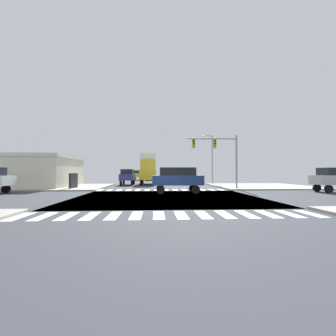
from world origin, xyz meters
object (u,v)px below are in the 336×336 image
object	(u,v)px
suv_middle_4	(128,176)
box_truck_outer_1	(148,168)
bank_building	(13,171)
pickup_trailing_3	(150,175)
suv_nearside_1	(177,178)
suv_crossing_2	(138,174)
traffic_signal_mast	(217,150)
street_lamp	(211,155)

from	to	relation	value
suv_middle_4	box_truck_outer_1	world-z (taller)	box_truck_outer_1
bank_building	pickup_trailing_3	size ratio (longest dim) A/B	3.27
pickup_trailing_3	box_truck_outer_1	world-z (taller)	box_truck_outer_1
suv_nearside_1	pickup_trailing_3	bearing A→B (deg)	-174.40
bank_building	suv_nearside_1	world-z (taller)	bank_building
suv_nearside_1	suv_crossing_2	world-z (taller)	same
suv_crossing_2	suv_middle_4	size ratio (longest dim) A/B	1.00
suv_nearside_1	box_truck_outer_1	xyz separation A→B (m)	(-3.14, 15.37, 1.17)
bank_building	suv_nearside_1	xyz separation A→B (m)	(20.17, -9.30, -0.62)
bank_building	suv_crossing_2	bearing A→B (deg)	61.26
pickup_trailing_3	box_truck_outer_1	distance (m)	16.66
traffic_signal_mast	street_lamp	bearing A→B (deg)	79.90
suv_crossing_2	suv_middle_4	distance (m)	21.33
street_lamp	suv_middle_4	world-z (taller)	street_lamp
pickup_trailing_3	suv_middle_4	bearing A→B (deg)	80.75
suv_crossing_2	suv_nearside_1	bearing A→B (deg)	99.98
bank_building	box_truck_outer_1	distance (m)	18.09
suv_middle_4	box_truck_outer_1	bearing A→B (deg)	-148.99
street_lamp	suv_middle_4	bearing A→B (deg)	-172.78
bank_building	suv_nearside_1	distance (m)	22.22
suv_nearside_1	box_truck_outer_1	world-z (taller)	box_truck_outer_1
box_truck_outer_1	street_lamp	bearing A→B (deg)	179.07
street_lamp	box_truck_outer_1	bearing A→B (deg)	179.07
street_lamp	suv_nearside_1	bearing A→B (deg)	-114.17
traffic_signal_mast	bank_building	world-z (taller)	traffic_signal_mast
street_lamp	suv_nearside_1	xyz separation A→B (m)	(-6.82, -15.20, -3.30)
pickup_trailing_3	traffic_signal_mast	bearing A→B (deg)	106.07
suv_nearside_1	suv_crossing_2	size ratio (longest dim) A/B	1.00
street_lamp	suv_crossing_2	distance (m)	23.80
traffic_signal_mast	suv_crossing_2	distance (m)	32.75
bank_building	suv_middle_4	distance (m)	14.68
street_lamp	pickup_trailing_3	distance (m)	19.80
suv_crossing_2	suv_middle_4	bearing A→B (deg)	90.00
traffic_signal_mast	street_lamp	world-z (taller)	street_lamp
street_lamp	box_truck_outer_1	size ratio (longest dim) A/B	1.09
street_lamp	suv_crossing_2	bearing A→B (deg)	123.36
bank_building	suv_middle_4	world-z (taller)	bank_building
suv_crossing_2	box_truck_outer_1	world-z (taller)	box_truck_outer_1
pickup_trailing_3	suv_middle_4	distance (m)	18.65
traffic_signal_mast	box_truck_outer_1	world-z (taller)	traffic_signal_mast
suv_crossing_2	pickup_trailing_3	world-z (taller)	pickup_trailing_3
traffic_signal_mast	suv_crossing_2	size ratio (longest dim) A/B	1.31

